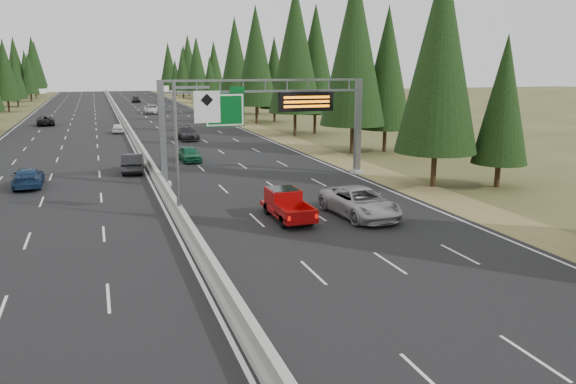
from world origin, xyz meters
name	(u,v)px	position (x,y,z in m)	size (l,w,h in m)	color
road	(126,127)	(0.00, 80.00, 0.04)	(32.00, 260.00, 0.08)	black
shoulder_right	(242,123)	(17.80, 80.00, 0.03)	(3.60, 260.00, 0.06)	olive
median_barrier	(126,124)	(0.00, 80.00, 0.41)	(0.70, 260.00, 0.85)	gray
sign_gantry	(274,113)	(8.92, 34.88, 5.27)	(16.75, 0.98, 7.80)	slate
hov_sign_pole	(187,140)	(0.58, 24.97, 4.72)	(2.80, 0.50, 8.00)	slate
tree_row_right	(289,61)	(21.87, 68.77, 9.61)	(11.67, 238.22, 18.97)	black
silver_minivan	(360,202)	(10.29, 22.32, 0.94)	(2.85, 6.17, 1.71)	#A3A2A7
red_pickup	(285,202)	(5.99, 23.46, 1.02)	(1.85, 5.19, 1.69)	black
car_ahead_green	(190,154)	(3.91, 45.51, 0.80)	(1.70, 4.22, 1.44)	#135637
car_ahead_dkred	(209,118)	(12.74, 81.59, 0.86)	(1.64, 4.71, 1.55)	#53100B
car_ahead_dkgrey	(187,133)	(6.16, 61.63, 0.86)	(2.20, 5.41, 1.57)	black
car_ahead_white	(152,109)	(5.97, 102.96, 0.89)	(2.70, 5.86, 1.63)	silver
car_ahead_far	(136,99)	(5.62, 139.13, 0.89)	(1.90, 4.73, 1.61)	black
car_onc_near	(133,163)	(-1.50, 41.54, 0.88)	(1.68, 4.83, 1.59)	black
car_onc_blue	(28,177)	(-9.27, 37.88, 0.80)	(2.02, 4.96, 1.44)	navy
car_onc_white	(118,128)	(-1.50, 71.83, 0.72)	(1.51, 3.75, 1.28)	silver
car_onc_far	(45,120)	(-11.48, 86.00, 0.83)	(2.49, 5.41, 1.50)	black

